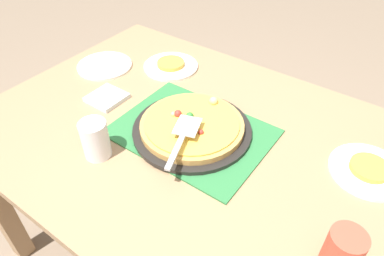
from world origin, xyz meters
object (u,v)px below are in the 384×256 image
object	(u,v)px
pizza	(192,125)
cup_corner	(342,252)
served_slice_left	(370,168)
napkin_stack	(107,98)
served_slice_right	(171,63)
plate_far_right	(171,66)
plate_near_left	(368,171)
plate_side	(105,66)
pizza_server	(183,136)
cup_far	(95,139)
pizza_pan	(192,130)

from	to	relation	value
pizza	cup_corner	xyz separation A→B (m)	(-0.53, 0.18, 0.03)
pizza	served_slice_left	xyz separation A→B (m)	(-0.51, -0.16, -0.02)
napkin_stack	cup_corner	bearing A→B (deg)	170.61
served_slice_right	pizza	bearing A→B (deg)	138.07
plate_far_right	cup_corner	world-z (taller)	cup_corner
plate_near_left	plate_far_right	world-z (taller)	same
plate_side	napkin_stack	xyz separation A→B (m)	(-0.17, 0.15, 0.00)
served_slice_left	served_slice_right	world-z (taller)	same
plate_near_left	served_slice_right	xyz separation A→B (m)	(0.81, -0.12, 0.01)
cup_corner	pizza_server	distance (m)	0.50
plate_side	cup_far	distance (m)	0.51
cup_corner	served_slice_right	bearing A→B (deg)	-28.64
napkin_stack	pizza_server	bearing A→B (deg)	171.38
plate_side	pizza_server	xyz separation A→B (m)	(-0.56, 0.21, 0.06)
pizza	cup_far	bearing A→B (deg)	55.15
pizza_pan	pizza	bearing A→B (deg)	-64.52
served_slice_left	cup_corner	size ratio (longest dim) A/B	0.92
served_slice_left	plate_far_right	bearing A→B (deg)	-8.32
plate_near_left	plate_side	xyz separation A→B (m)	(1.04, 0.04, 0.00)
pizza_pan	napkin_stack	xyz separation A→B (m)	(0.35, 0.03, -0.01)
pizza_pan	cup_far	distance (m)	0.30
pizza	pizza_server	size ratio (longest dim) A/B	1.43
plate_side	pizza_server	distance (m)	0.61
cup_corner	plate_far_right	bearing A→B (deg)	-28.64
pizza_pan	served_slice_right	world-z (taller)	served_slice_right
napkin_stack	plate_side	bearing A→B (deg)	-41.46
plate_near_left	pizza_server	world-z (taller)	pizza_server
plate_side	served_slice_right	distance (m)	0.27
plate_near_left	cup_far	xyz separation A→B (m)	(0.68, 0.40, 0.06)
plate_near_left	cup_corner	distance (m)	0.34
plate_side	served_slice_left	size ratio (longest dim) A/B	2.00
plate_near_left	plate_side	size ratio (longest dim) A/B	1.00
pizza_pan	plate_near_left	world-z (taller)	pizza_pan
pizza	cup_corner	size ratio (longest dim) A/B	2.75
pizza_pan	pizza	distance (m)	0.02
plate_side	plate_far_right	bearing A→B (deg)	-145.05
pizza_pan	served_slice_left	world-z (taller)	served_slice_left
plate_far_right	cup_far	xyz separation A→B (m)	(-0.14, 0.52, 0.06)
pizza	plate_far_right	distance (m)	0.41
served_slice_left	napkin_stack	size ratio (longest dim) A/B	0.92
plate_far_right	cup_far	distance (m)	0.54
cup_corner	served_slice_left	bearing A→B (deg)	-86.62
plate_side	served_slice_left	world-z (taller)	served_slice_left
plate_near_left	served_slice_right	distance (m)	0.82
plate_side	napkin_stack	bearing A→B (deg)	138.54
plate_near_left	napkin_stack	xyz separation A→B (m)	(0.86, 0.19, 0.00)
served_slice_left	napkin_stack	distance (m)	0.88
pizza	napkin_stack	distance (m)	0.36
served_slice_right	cup_corner	distance (m)	0.95
plate_near_left	cup_corner	xyz separation A→B (m)	(-0.02, 0.34, 0.06)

